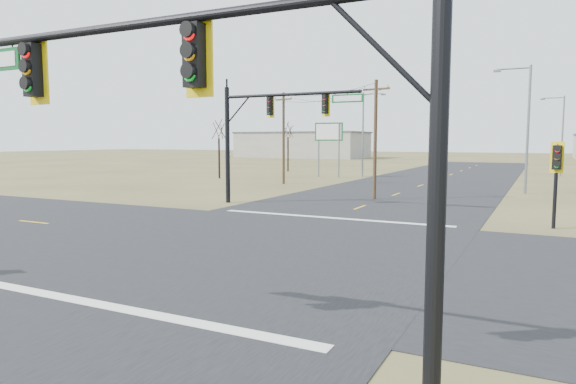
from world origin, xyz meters
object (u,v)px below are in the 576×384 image
object	(u,v)px
highway_sign	(329,138)
streetlight_a	(525,122)
bare_tree_b	(288,129)
bare_tree_a	(219,129)
mast_arm_far	(270,119)
streetlight_b	(561,131)
utility_pole_near	(375,137)
pedestal_signal_ne	(557,164)
streetlight_c	(365,130)
mast_arm_near	(199,87)
utility_pole_far	(284,136)

from	to	relation	value
highway_sign	streetlight_a	xyz separation A→B (m)	(19.00, -9.62, 1.07)
bare_tree_b	highway_sign	bearing A→B (deg)	-40.46
highway_sign	bare_tree_a	size ratio (longest dim) A/B	0.90
bare_tree_a	bare_tree_b	size ratio (longest dim) A/B	0.97
bare_tree_a	mast_arm_far	bearing A→B (deg)	-48.22
streetlight_b	utility_pole_near	bearing A→B (deg)	-124.17
pedestal_signal_ne	streetlight_c	size ratio (longest dim) A/B	0.43
highway_sign	bare_tree_b	world-z (taller)	bare_tree_b
streetlight_a	bare_tree_b	distance (m)	32.08
bare_tree_a	bare_tree_b	xyz separation A→B (m)	(0.93, 13.82, 0.18)
mast_arm_far	highway_sign	size ratio (longest dim) A/B	1.55
mast_arm_far	bare_tree_b	world-z (taller)	mast_arm_far
streetlight_c	streetlight_b	bearing A→B (deg)	4.95
mast_arm_far	utility_pole_near	size ratio (longest dim) A/B	1.14
mast_arm_near	pedestal_signal_ne	size ratio (longest dim) A/B	2.70
mast_arm_far	pedestal_signal_ne	size ratio (longest dim) A/B	2.31
bare_tree_b	utility_pole_far	bearing A→B (deg)	-64.63
mast_arm_far	utility_pole_far	bearing A→B (deg)	135.25
streetlight_a	bare_tree_b	xyz separation A→B (m)	(-27.36, 16.75, 0.08)
streetlight_c	utility_pole_near	bearing A→B (deg)	-94.05
mast_arm_far	highway_sign	bearing A→B (deg)	125.07
streetlight_b	highway_sign	bearing A→B (deg)	-163.80
mast_arm_far	streetlight_c	size ratio (longest dim) A/B	0.99
streetlight_a	streetlight_b	xyz separation A→B (m)	(2.78, 22.15, -0.31)
utility_pole_near	mast_arm_near	bearing A→B (deg)	-79.54
pedestal_signal_ne	highway_sign	distance (m)	32.84
mast_arm_far	utility_pole_near	bearing A→B (deg)	72.07
utility_pole_near	utility_pole_far	distance (m)	13.50
mast_arm_near	mast_arm_far	distance (m)	21.74
streetlight_a	bare_tree_a	size ratio (longest dim) A/B	1.44
streetlight_b	bare_tree_b	size ratio (longest dim) A/B	1.32
mast_arm_near	streetlight_c	bearing A→B (deg)	106.05
mast_arm_near	highway_sign	world-z (taller)	mast_arm_near
mast_arm_far	utility_pole_far	xyz separation A→B (m)	(-6.14, 13.81, -0.89)
mast_arm_far	pedestal_signal_ne	xyz separation A→B (m)	(15.05, -1.79, -2.28)
streetlight_a	mast_arm_near	bearing A→B (deg)	-97.53
mast_arm_near	pedestal_signal_ne	distance (m)	18.81
streetlight_a	bare_tree_b	bearing A→B (deg)	147.57
pedestal_signal_ne	utility_pole_near	world-z (taller)	utility_pole_near
utility_pole_far	bare_tree_a	bearing A→B (deg)	161.09
streetlight_a	streetlight_c	size ratio (longest dim) A/B	1.03
streetlight_b	utility_pole_far	bearing A→B (deg)	-148.53
utility_pole_far	mast_arm_near	bearing A→B (deg)	-65.12
pedestal_signal_ne	bare_tree_a	bearing A→B (deg)	165.92
streetlight_b	bare_tree_b	world-z (taller)	streetlight_b
mast_arm_far	streetlight_b	distance (m)	39.48
mast_arm_near	bare_tree_b	world-z (taller)	bare_tree_b
pedestal_signal_ne	streetlight_c	xyz separation A→B (m)	(-17.66, 27.59, 2.15)
mast_arm_near	streetlight_b	xyz separation A→B (m)	(6.64, 55.71, 0.10)
highway_sign	bare_tree_a	bearing A→B (deg)	-148.21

